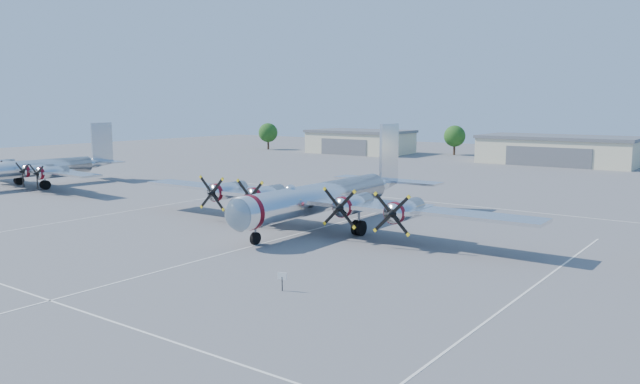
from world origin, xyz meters
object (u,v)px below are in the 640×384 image
Objects in this scene: main_bomber_b29 at (325,226)px; info_placard at (282,278)px; tree_far_west at (268,133)px; hangar_west at (360,141)px; tree_west at (455,136)px; hangar_center at (559,150)px; bomber_west at (42,186)px.

main_bomber_b29 is 20.95m from info_placard.
main_bomber_b29 is (69.71, -72.07, -4.22)m from tree_far_west.
hangar_west is 3.40× the size of tree_west.
tree_west is at bearing 14.93° from tree_far_west.
tree_far_west is 1.00× the size of tree_west.
hangar_center reaches higher than bomber_west.
tree_far_west is at bearing -176.76° from hangar_center.
main_bomber_b29 is (44.71, -76.04, -2.71)m from hangar_west.
tree_far_west is at bearing 117.52° from info_placard.
hangar_center is 90.78m from bomber_west.
tree_far_west reaches higher than bomber_west.
main_bomber_b29 is at bearing 104.81° from info_placard.
info_placard is at bearing -71.26° from tree_west.
main_bomber_b29 reaches higher than bomber_west.
hangar_center is 0.88× the size of bomber_west.
main_bomber_b29 is (24.71, -84.07, -4.22)m from tree_west.
tree_far_west is at bearing 133.21° from main_bomber_b29.
tree_west is (-25.00, 8.04, 1.51)m from hangar_center.
tree_west reaches higher than bomber_west.
tree_west reaches higher than info_placard.
hangar_west is 88.25m from main_bomber_b29.
main_bomber_b29 is at bearing -59.54° from hangar_west.
hangar_west is at bearing -158.11° from tree_west.
bomber_west is at bearing -122.83° from hangar_center.
main_bomber_b29 is at bearing 3.79° from bomber_west.
hangar_center is 76.09m from main_bomber_b29.
bomber_west is at bearing 179.41° from main_bomber_b29.
tree_far_west and tree_west have the same top height.
hangar_center is 24.43× the size of info_placard.
bomber_west is at bearing -93.15° from hangar_west.
hangar_west is at bearing 119.62° from main_bomber_b29.
tree_far_west is at bearing -170.99° from hangar_west.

